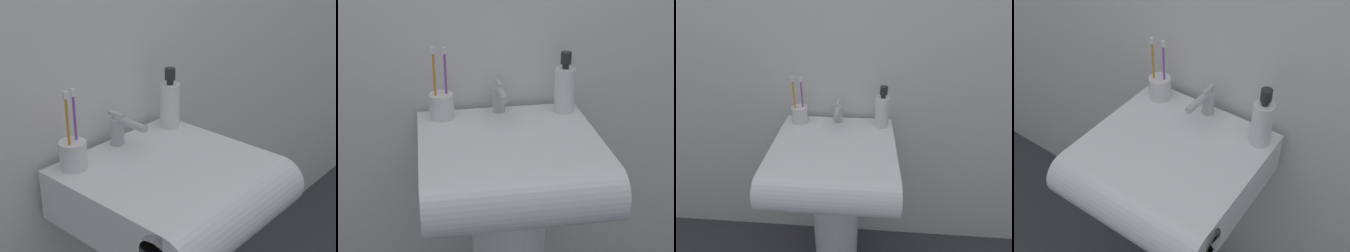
{
  "view_description": "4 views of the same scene",
  "coord_description": "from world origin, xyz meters",
  "views": [
    {
      "loc": [
        -0.9,
        -0.81,
        1.45
      ],
      "look_at": [
        0.04,
        0.02,
        0.9
      ],
      "focal_mm": 55.0,
      "sensor_mm": 36.0,
      "label": 1
    },
    {
      "loc": [
        -0.21,
        -1.26,
        1.41
      ],
      "look_at": [
        -0.01,
        -0.03,
        0.85
      ],
      "focal_mm": 55.0,
      "sensor_mm": 36.0,
      "label": 2
    },
    {
      "loc": [
        0.11,
        -0.88,
        1.39
      ],
      "look_at": [
        0.04,
        0.03,
        0.87
      ],
      "focal_mm": 28.0,
      "sensor_mm": 36.0,
      "label": 3
    },
    {
      "loc": [
        0.53,
        -0.72,
        1.65
      ],
      "look_at": [
        0.01,
        0.03,
        0.86
      ],
      "focal_mm": 45.0,
      "sensor_mm": 36.0,
      "label": 4
    }
  ],
  "objects": [
    {
      "name": "soap_bottle",
      "position": [
        0.2,
        0.15,
        0.88
      ],
      "size": [
        0.06,
        0.06,
        0.19
      ],
      "color": "white",
      "rests_on": "sink_basin"
    },
    {
      "name": "faucet",
      "position": [
        0.0,
        0.16,
        0.86
      ],
      "size": [
        0.04,
        0.14,
        0.1
      ],
      "color": "#B7B7BC",
      "rests_on": "sink_basin"
    },
    {
      "name": "toothbrush_cup",
      "position": [
        -0.17,
        0.16,
        0.85
      ],
      "size": [
        0.07,
        0.07,
        0.22
      ],
      "color": "white",
      "rests_on": "sink_basin"
    },
    {
      "name": "sink_basin",
      "position": [
        0.0,
        -0.05,
        0.74
      ],
      "size": [
        0.49,
        0.5,
        0.14
      ],
      "color": "white",
      "rests_on": "sink_pedestal"
    }
  ]
}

